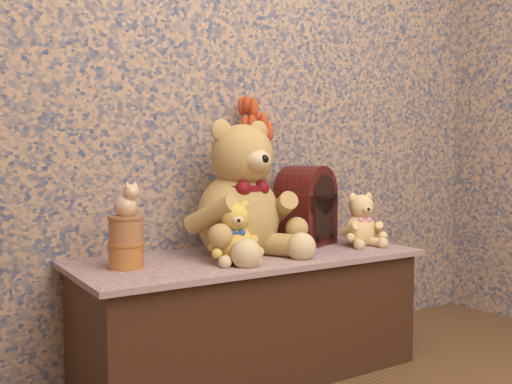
# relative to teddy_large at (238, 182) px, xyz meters

# --- Properties ---
(display_shelf) EXTENTS (1.30, 0.55, 0.45)m
(display_shelf) POSITION_rel_teddy_large_xyz_m (0.02, -0.05, -0.50)
(display_shelf) COLOR navy
(display_shelf) RESTS_ON ground
(teddy_large) EXTENTS (0.47, 0.54, 0.54)m
(teddy_large) POSITION_rel_teddy_large_xyz_m (0.00, 0.00, 0.00)
(teddy_large) COLOR #A88141
(teddy_large) RESTS_ON display_shelf
(teddy_medium) EXTENTS (0.24, 0.26, 0.23)m
(teddy_medium) POSITION_rel_teddy_large_xyz_m (-0.10, -0.13, -0.16)
(teddy_medium) COLOR gold
(teddy_medium) RESTS_ON display_shelf
(teddy_small) EXTENTS (0.24, 0.26, 0.24)m
(teddy_small) POSITION_rel_teddy_large_xyz_m (0.54, -0.09, -0.15)
(teddy_small) COLOR tan
(teddy_small) RESTS_ON display_shelf
(cathedral_radio) EXTENTS (0.29, 0.25, 0.33)m
(cathedral_radio) POSITION_rel_teddy_large_xyz_m (0.36, 0.05, -0.11)
(cathedral_radio) COLOR #34090A
(cathedral_radio) RESTS_ON display_shelf
(ceramic_vase) EXTENTS (0.12, 0.12, 0.18)m
(ceramic_vase) POSITION_rel_teddy_large_xyz_m (0.14, 0.10, -0.18)
(ceramic_vase) COLOR tan
(ceramic_vase) RESTS_ON display_shelf
(dried_stalks) EXTENTS (0.24, 0.24, 0.39)m
(dried_stalks) POSITION_rel_teddy_large_xyz_m (0.14, 0.10, 0.10)
(dried_stalks) COLOR #C7421F
(dried_stalks) RESTS_ON ceramic_vase
(biscuit_tin_lower) EXTENTS (0.13, 0.13, 0.08)m
(biscuit_tin_lower) POSITION_rel_teddy_large_xyz_m (-0.46, -0.04, -0.23)
(biscuit_tin_lower) COLOR gold
(biscuit_tin_lower) RESTS_ON display_shelf
(biscuit_tin_upper) EXTENTS (0.12, 0.12, 0.09)m
(biscuit_tin_upper) POSITION_rel_teddy_large_xyz_m (-0.46, -0.04, -0.14)
(biscuit_tin_upper) COLOR tan
(biscuit_tin_upper) RESTS_ON biscuit_tin_lower
(cat_figurine) EXTENTS (0.12, 0.12, 0.12)m
(cat_figurine) POSITION_rel_teddy_large_xyz_m (-0.46, -0.04, -0.04)
(cat_figurine) COLOR silver
(cat_figurine) RESTS_ON biscuit_tin_upper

